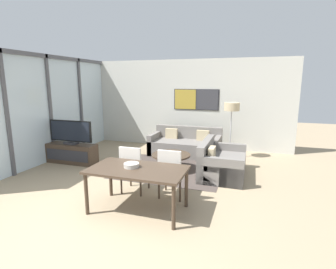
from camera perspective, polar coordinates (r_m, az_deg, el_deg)
name	(u,v)px	position (r m, az deg, el deg)	size (l,w,h in m)	color
ground_plane	(90,226)	(4.29, -16.56, -18.51)	(24.00, 24.00, 0.00)	#9E896B
wall_back	(182,104)	(8.55, 3.13, 6.70)	(6.89, 0.09, 2.80)	silver
window_wall_left	(49,104)	(7.64, -24.47, 6.09)	(0.07, 5.22, 2.80)	silver
area_rug	(171,169)	(6.46, 0.65, -7.58)	(2.48, 2.07, 0.01)	#473D38
tv_console	(72,153)	(7.35, -20.15, -3.88)	(1.35, 0.42, 0.51)	#423326
television	(71,132)	(7.22, -20.46, 0.46)	(1.24, 0.20, 0.62)	#2D2D33
sofa_main	(186,145)	(7.73, 3.88, -2.37)	(2.02, 0.95, 0.79)	slate
sofa_side	(219,164)	(6.14, 11.14, -6.24)	(0.95, 1.49, 0.79)	slate
coffee_table	(171,158)	(6.37, 0.66, -5.13)	(0.94, 0.94, 0.39)	#423326
dining_table	(137,173)	(4.32, -6.66, -8.31)	(1.58, 0.87, 0.73)	#423326
dining_chair_left	(133,167)	(5.06, -7.60, -7.08)	(0.46, 0.46, 0.93)	beige
dining_chair_centre	(171,171)	(4.80, 0.73, -7.98)	(0.46, 0.46, 0.93)	beige
fruit_bowl	(131,165)	(4.36, -7.96, -6.56)	(0.25, 0.25, 0.07)	#B7B2A8
floor_lamp	(232,110)	(7.36, 13.70, 5.24)	(0.42, 0.42, 1.55)	#2D2D33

